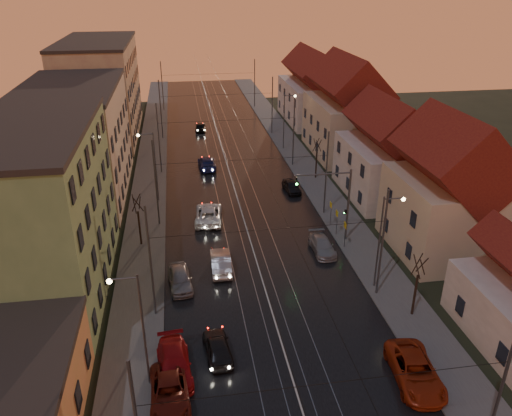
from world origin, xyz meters
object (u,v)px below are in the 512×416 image
parked_right_0 (415,371)px  parked_right_2 (292,186)px  street_lamp_1 (384,233)px  driving_car_1 (221,262)px  traffic_light_mast (338,197)px  driving_car_0 (218,347)px  street_lamp_3 (286,116)px  parked_left_3 (180,279)px  street_lamp_0 (137,321)px  parked_left_2 (174,364)px  street_lamp_2 (152,160)px  driving_car_4 (200,127)px  driving_car_2 (209,214)px  driving_car_3 (207,163)px  parked_right_1 (322,245)px  parked_left_1 (170,392)px

parked_right_0 → parked_right_2: (-0.94, 30.58, -0.12)m
street_lamp_1 → driving_car_1: (-12.35, 4.55, -4.11)m
traffic_light_mast → driving_car_0: size_ratio=1.77×
driving_car_0 → parked_right_0: parked_right_0 is taller
street_lamp_1 → traffic_light_mast: 8.08m
street_lamp_1 → street_lamp_3: (0.00, 36.00, 0.00)m
street_lamp_1 → parked_right_0: street_lamp_1 is taller
street_lamp_1 → parked_left_3: bearing=171.0°
street_lamp_0 → parked_left_2: 4.61m
street_lamp_2 → street_lamp_3: 24.24m
traffic_light_mast → parked_left_2: traffic_light_mast is taller
driving_car_0 → driving_car_4: size_ratio=1.02×
driving_car_4 → traffic_light_mast: bearing=110.0°
driving_car_4 → driving_car_2: bearing=93.3°
parked_right_0 → street_lamp_2: bearing=124.7°
street_lamp_0 → street_lamp_1: same height
traffic_light_mast → driving_car_1: traffic_light_mast is taller
driving_car_0 → driving_car_3: driving_car_3 is taller
parked_left_2 → parked_right_1: (13.46, 13.47, -0.09)m
parked_left_3 → street_lamp_1: bearing=-14.6°
driving_car_0 → parked_left_2: (-2.84, -1.18, 0.04)m
street_lamp_2 → driving_car_3: bearing=56.7°
street_lamp_3 → parked_right_1: 30.22m
parked_right_1 → parked_left_2: bearing=-135.1°
driving_car_3 → parked_left_3: driving_car_3 is taller
driving_car_4 → driving_car_3: bearing=94.6°
traffic_light_mast → parked_left_1: bearing=-131.6°
street_lamp_3 → driving_car_1: 34.04m
street_lamp_2 → parked_right_0: street_lamp_2 is taller
driving_car_2 → parked_right_1: bearing=146.6°
driving_car_2 → parked_right_0: driving_car_2 is taller
street_lamp_0 → parked_right_0: size_ratio=1.43×
parked_right_2 → parked_right_1: bearing=-95.9°
driving_car_1 → parked_right_0: size_ratio=0.84×
driving_car_0 → parked_left_2: parked_left_2 is taller
street_lamp_0 → street_lamp_3: size_ratio=1.00×
street_lamp_2 → traffic_light_mast: size_ratio=1.11×
street_lamp_3 → driving_car_1: bearing=-111.4°
street_lamp_3 → street_lamp_1: bearing=-90.0°
driving_car_4 → parked_left_2: bearing=90.1°
street_lamp_3 → driving_car_2: bearing=-120.2°
driving_car_1 → driving_car_4: (0.64, 42.80, -0.09)m
parked_left_2 → parked_right_2: size_ratio=1.30×
driving_car_1 → street_lamp_3: bearing=-110.6°
parked_left_1 → driving_car_0: bearing=45.5°
driving_car_2 → street_lamp_0: bearing=81.8°
street_lamp_2 → driving_car_0: (4.68, -26.07, -4.19)m
parked_left_2 → driving_car_1: bearing=66.2°
traffic_light_mast → parked_left_1: traffic_light_mast is taller
driving_car_3 → driving_car_4: (0.13, 17.67, -0.07)m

